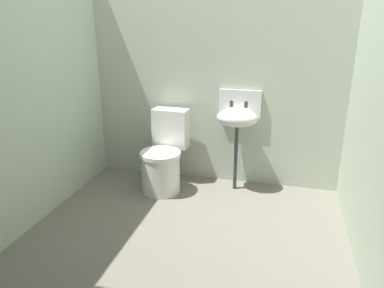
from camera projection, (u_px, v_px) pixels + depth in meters
name	position (u px, v px, depth m)	size (l,w,h in m)	color
ground_plane	(182.00, 244.00, 2.90)	(2.95, 2.83, 0.08)	slate
wall_back	(216.00, 72.00, 3.67)	(2.95, 0.10, 2.28)	#B3BEA9
wall_left	(25.00, 86.00, 2.92)	(0.10, 2.63, 2.28)	#B3C4AB
toilet_near_wall	(164.00, 158.00, 3.68)	(0.42, 0.61, 0.78)	white
sink	(238.00, 116.00, 3.54)	(0.42, 0.35, 0.99)	#32383C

